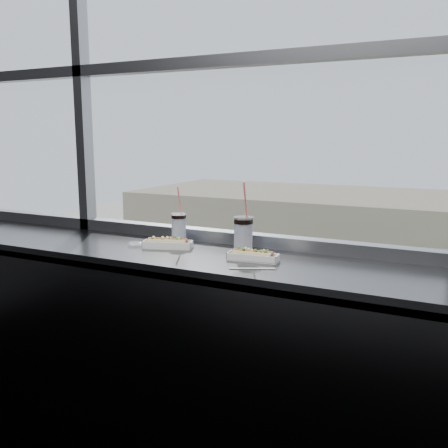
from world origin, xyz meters
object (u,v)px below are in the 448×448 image
at_px(car_near_b, 210,397).
at_px(tree_center, 448,296).
at_px(hotdog_tray_left, 168,243).
at_px(soda_cup_left, 179,227).
at_px(car_near_a, 99,367).
at_px(soda_cup_right, 243,234).
at_px(tree_left, 313,283).
at_px(loose_straw, 252,269).
at_px(wrapper, 137,244).
at_px(pedestrian_a, 367,328).
at_px(hotdog_tray_right, 253,256).

bearing_deg(car_near_b, tree_center, -41.76).
relative_size(hotdog_tray_left, soda_cup_left, 0.86).
bearing_deg(car_near_a, soda_cup_right, -134.75).
bearing_deg(tree_center, soda_cup_left, -91.28).
distance_m(soda_cup_left, tree_center, 29.43).
bearing_deg(tree_center, tree_left, 180.00).
height_order(loose_straw, tree_center, loose_straw).
height_order(hotdog_tray_left, soda_cup_left, soda_cup_left).
xyz_separation_m(wrapper, tree_center, (0.78, 28.28, -8.56)).
height_order(soda_cup_right, pedestrian_a, soda_cup_right).
height_order(pedestrian_a, tree_left, tree_left).
height_order(soda_cup_left, tree_left, soda_cup_left).
distance_m(pedestrian_a, tree_center, 5.11).
relative_size(hotdog_tray_left, car_near_a, 0.04).
height_order(soda_cup_right, car_near_b, soda_cup_right).
relative_size(car_near_b, tree_center, 1.12).
bearing_deg(car_near_a, soda_cup_left, -135.34).
height_order(hotdog_tray_right, soda_cup_left, soda_cup_left).
bearing_deg(loose_straw, soda_cup_right, 98.07).
bearing_deg(tree_center, hotdog_tray_right, -90.30).
xyz_separation_m(car_near_b, pedestrian_a, (4.70, 11.71, -0.07)).
xyz_separation_m(soda_cup_left, soda_cup_right, (0.41, -0.10, 0.01)).
distance_m(hotdog_tray_right, pedestrian_a, 30.44).
height_order(soda_cup_right, loose_straw, soda_cup_right).
height_order(car_near_a, tree_left, tree_left).
bearing_deg(car_near_a, hotdog_tray_right, -134.71).
bearing_deg(soda_cup_right, tree_left, 105.35).
relative_size(loose_straw, car_near_a, 0.03).
height_order(wrapper, pedestrian_a, wrapper).
distance_m(wrapper, pedestrian_a, 30.34).
distance_m(wrapper, car_near_b, 21.37).
relative_size(hotdog_tray_left, loose_straw, 1.33).
xyz_separation_m(soda_cup_left, loose_straw, (0.54, -0.30, -0.08)).
height_order(wrapper, tree_center, wrapper).
distance_m(car_near_a, pedestrian_a, 16.13).
bearing_deg(soda_cup_left, hotdog_tray_left, -85.20).
distance_m(car_near_b, tree_center, 15.26).
xyz_separation_m(hotdog_tray_left, loose_straw, (0.53, -0.18, -0.02)).
xyz_separation_m(hotdog_tray_right, wrapper, (-0.64, 0.01, -0.01)).
bearing_deg(soda_cup_left, wrapper, -135.37).
distance_m(hotdog_tray_left, loose_straw, 0.56).
xyz_separation_m(car_near_a, tree_center, (15.48, 12.00, 2.44)).
xyz_separation_m(pedestrian_a, tree_center, (4.39, 0.29, 2.58)).
height_order(soda_cup_right, tree_center, soda_cup_right).
xyz_separation_m(car_near_a, pedestrian_a, (11.09, 11.71, -0.15)).
distance_m(hotdog_tray_right, car_near_a, 24.93).
distance_m(hotdog_tray_right, tree_center, 29.56).
bearing_deg(soda_cup_left, soda_cup_right, -14.05).
xyz_separation_m(wrapper, tree_left, (-7.19, 28.28, -8.83)).
bearing_deg(loose_straw, hotdog_tray_right, 86.85).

